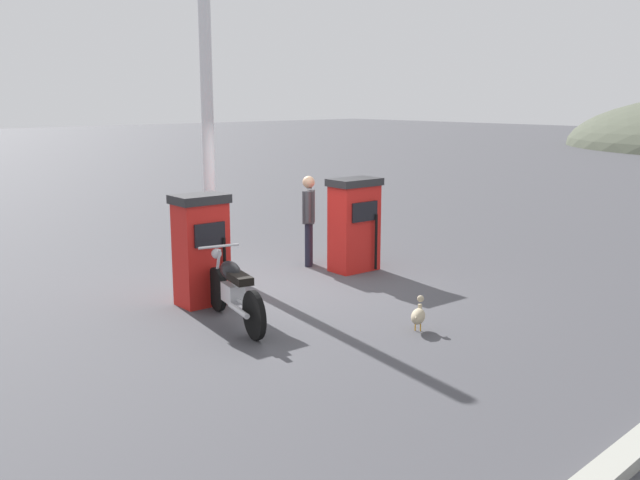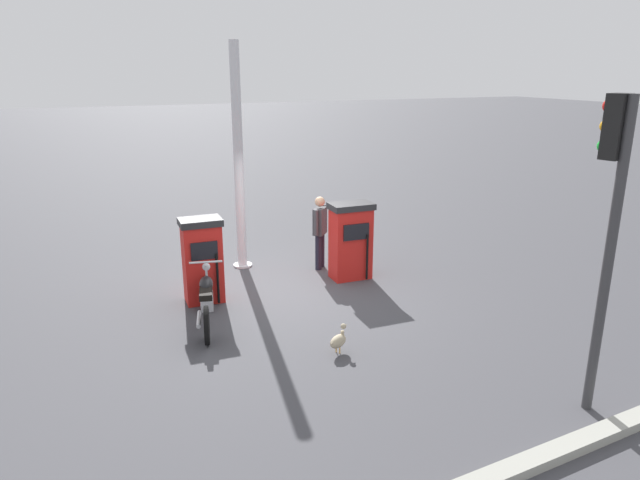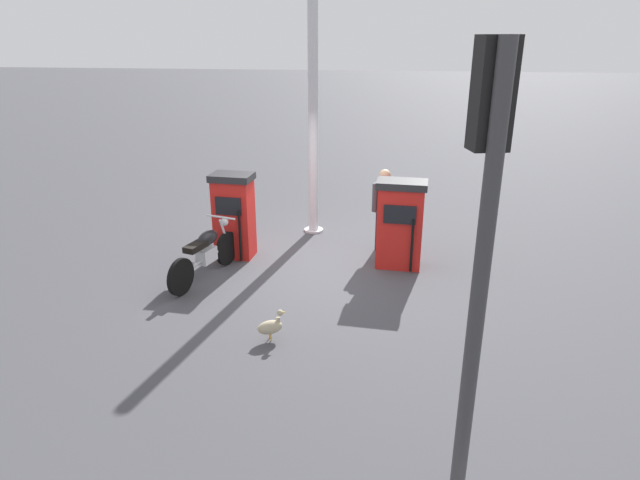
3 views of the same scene
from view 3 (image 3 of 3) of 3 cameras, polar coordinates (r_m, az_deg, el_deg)
The scene contains 8 objects.
ground_plane at distance 9.64m, azimuth -0.72°, elevation -2.65°, with size 120.00×120.00×0.00m, color #424247.
fuel_pump_near at distance 9.89m, azimuth -9.08°, elevation 2.60°, with size 0.59×0.76×1.56m.
fuel_pump_far at distance 9.43m, azimuth 8.45°, elevation 1.71°, with size 0.60×0.87×1.55m.
motorcycle_near_pump at distance 9.17m, azimuth -12.00°, elevation -1.32°, with size 1.88×0.74×0.94m.
attendant_person at distance 10.15m, azimuth 6.74°, elevation 3.73°, with size 0.48×0.46×1.55m.
wandering_duck at distance 7.30m, azimuth -5.24°, elevation -9.06°, with size 0.32×0.40×0.42m.
roadside_traffic_light at distance 3.86m, azimuth 16.78°, elevation 1.61°, with size 0.40×0.28×3.83m.
canopy_support_pole at distance 10.79m, azimuth -0.72°, elevation 12.22°, with size 0.40×0.40×4.62m.
Camera 3 is at (8.72, 1.52, 3.81)m, focal length 30.31 mm.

